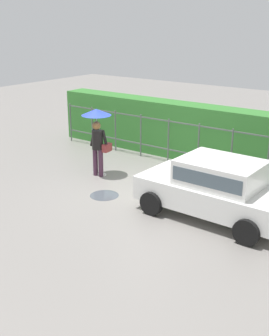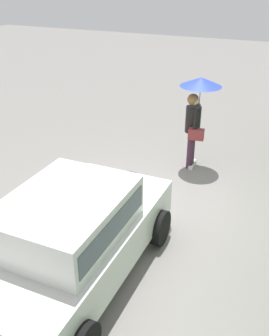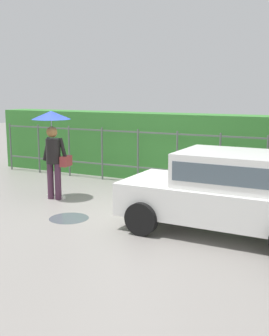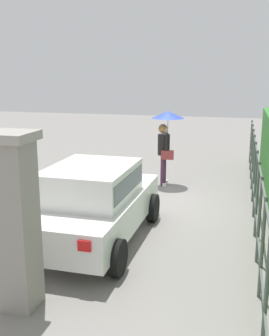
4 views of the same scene
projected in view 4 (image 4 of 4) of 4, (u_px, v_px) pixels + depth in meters
ground_plane at (140, 204)px, 9.99m from camera, size 40.00×40.00×0.00m
car at (94, 200)px, 7.66m from camera, size 3.76×1.91×1.48m
pedestrian at (166, 133)px, 11.41m from camera, size 0.90×0.90×2.07m
gate_pillar at (16, 221)px, 5.39m from camera, size 0.60×0.60×2.42m
fence_section at (256, 181)px, 8.94m from camera, size 11.48×0.05×1.50m
puddle_near at (113, 193)px, 10.87m from camera, size 0.80×0.80×0.00m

